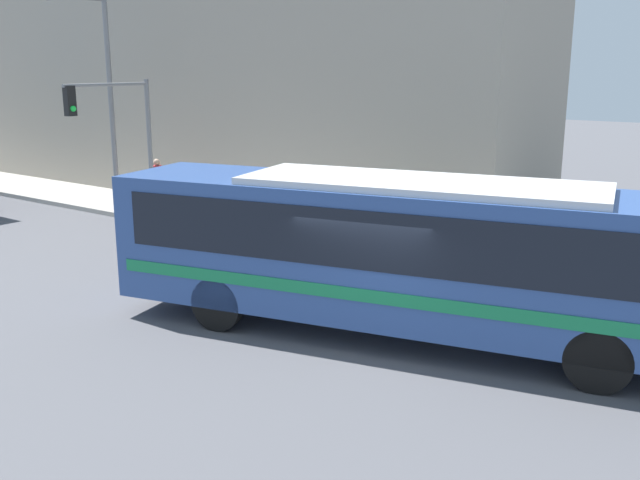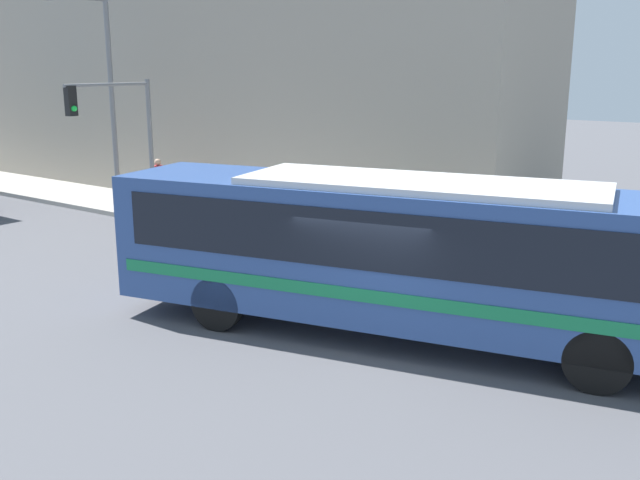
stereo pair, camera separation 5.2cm
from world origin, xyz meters
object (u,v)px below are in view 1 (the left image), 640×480
traffic_light_pole (119,123)px  city_bus (418,248)px  fire_hydrant (381,240)px  street_lamp (102,86)px  pedestrian_near_corner (392,213)px  pedestrian_mid_block (158,184)px

traffic_light_pole → city_bus: bearing=-105.1°
fire_hydrant → traffic_light_pole: (-1.06, 9.29, 2.76)m
street_lamp → pedestrian_near_corner: size_ratio=4.08×
traffic_light_pole → pedestrian_mid_block: (1.66, 0.21, -2.23)m
pedestrian_mid_block → street_lamp: bearing=110.9°
traffic_light_pole → pedestrian_near_corner: 9.47m
fire_hydrant → pedestrian_mid_block: (0.60, 9.50, 0.53)m
street_lamp → traffic_light_pole: bearing=-115.7°
fire_hydrant → traffic_light_pole: bearing=96.5°
fire_hydrant → pedestrian_mid_block: bearing=86.4°
fire_hydrant → traffic_light_pole: 9.75m
traffic_light_pole → street_lamp: bearing=64.3°
fire_hydrant → street_lamp: (-0.09, 11.31, 3.90)m
fire_hydrant → pedestrian_near_corner: size_ratio=0.46×
traffic_light_pole → fire_hydrant: bearing=-83.5°
fire_hydrant → pedestrian_near_corner: 1.31m
traffic_light_pole → pedestrian_mid_block: size_ratio=2.49×
city_bus → pedestrian_mid_block: city_bus is taller
pedestrian_mid_block → city_bus: bearing=-111.5°
city_bus → pedestrian_near_corner: city_bus is taller
pedestrian_near_corner → fire_hydrant: bearing=-162.6°
fire_hydrant → traffic_light_pole: traffic_light_pole is taller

